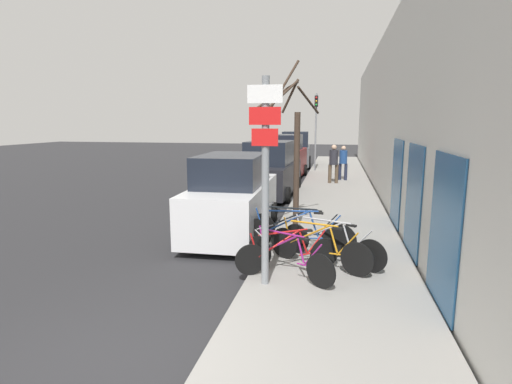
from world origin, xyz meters
name	(u,v)px	position (x,y,z in m)	size (l,w,h in m)	color
ground_plane	(269,199)	(0.00, 11.20, 0.00)	(80.00, 80.00, 0.00)	#28282B
sidewalk_curb	(336,188)	(2.60, 14.00, 0.07)	(3.20, 32.00, 0.15)	gray
building_facade	(381,117)	(4.35, 13.92, 3.23)	(0.23, 32.00, 6.50)	silver
signpost	(265,175)	(1.38, 2.54, 2.11)	(0.59, 0.15, 3.61)	gray
bicycle_0	(288,257)	(1.74, 2.97, 0.52)	(1.78, 1.24, 0.85)	black
bicycle_1	(288,253)	(1.72, 3.22, 0.51)	(1.91, 0.97, 0.83)	black
bicycle_2	(318,248)	(2.28, 3.58, 0.54)	(2.07, 1.08, 0.91)	black
bicycle_3	(331,244)	(2.52, 3.93, 0.54)	(2.11, 1.24, 0.90)	black
bicycle_4	(297,235)	(1.77, 4.34, 0.57)	(2.57, 0.44, 0.99)	black
bicycle_5	(298,230)	(1.74, 4.79, 0.56)	(2.44, 0.83, 0.95)	black
parked_car_0	(233,198)	(-0.13, 6.06, 0.99)	(2.06, 4.62, 2.17)	silver
parked_car_1	(270,171)	(-0.07, 11.84, 1.02)	(2.21, 4.56, 2.26)	black
parked_car_2	(284,159)	(-0.19, 17.05, 1.08)	(2.23, 4.63, 2.36)	maroon
parked_car_3	(295,151)	(-0.21, 22.98, 1.07)	(2.31, 4.64, 2.38)	#51565B
pedestrian_near	(334,161)	(2.43, 14.99, 1.20)	(0.48, 0.40, 1.81)	#4C3D2D
pedestrian_far	(343,160)	(2.88, 16.12, 1.13)	(0.44, 0.38, 1.70)	#1E2338
street_tree	(294,153)	(1.47, 6.30, 2.22)	(1.70, 2.25, 4.40)	#3D2D23
traffic_light	(316,122)	(1.29, 19.85, 3.03)	(0.20, 0.30, 4.50)	gray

